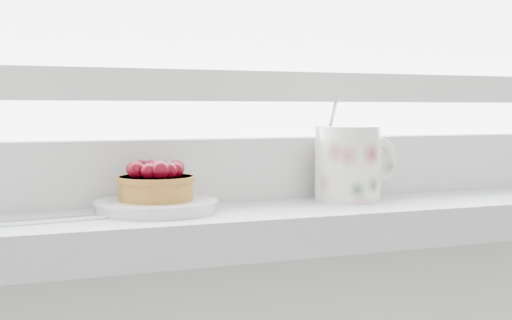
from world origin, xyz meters
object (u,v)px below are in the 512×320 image
saucer (156,206)px  raspberry_tart (156,182)px  fork (88,217)px  floral_mug (350,162)px

saucer → raspberry_tart: 0.02m
saucer → fork: bearing=-161.9°
raspberry_tart → floral_mug: floral_mug is taller
floral_mug → fork: (-0.30, -0.03, -0.04)m
saucer → fork: (-0.07, -0.02, -0.00)m
saucer → floral_mug: 0.23m
saucer → fork: 0.08m
saucer → floral_mug: floral_mug is taller
saucer → raspberry_tart: size_ratio=1.59×
floral_mug → fork: floral_mug is taller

